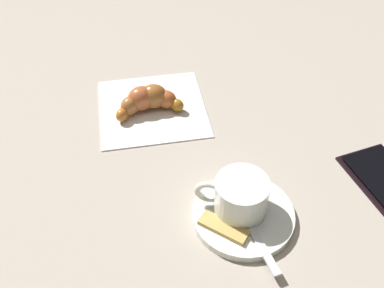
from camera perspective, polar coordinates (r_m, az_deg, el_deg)
The scene contains 7 objects.
ground_plane at distance 0.61m, azimuth 1.11°, elevation -0.32°, with size 1.80×1.80×0.00m, color #AC9F90.
saucer at distance 0.53m, azimuth 6.71°, elevation -9.22°, with size 0.12×0.12×0.01m, color white.
espresso_cup at distance 0.51m, azimuth 6.28°, elevation -6.78°, with size 0.07×0.08×0.05m.
teaspoon at distance 0.52m, azimuth 6.22°, elevation -8.19°, with size 0.14×0.02×0.01m.
sugar_packet at distance 0.51m, azimuth 4.17°, elevation -10.86°, with size 0.06×0.02×0.01m, color tan.
napkin at distance 0.67m, azimuth -5.23°, elevation 4.79°, with size 0.16×0.16×0.00m, color silver.
croissant at distance 0.65m, azimuth -5.81°, elevation 5.80°, with size 0.06×0.11×0.04m.
Camera 1 is at (-0.38, 0.19, 0.43)m, focal length 40.67 mm.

